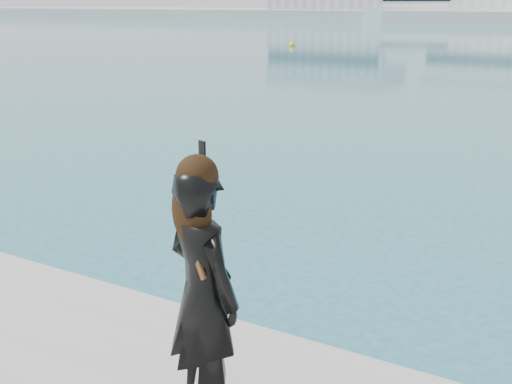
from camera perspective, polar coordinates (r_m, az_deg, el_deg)
motor_yacht at (r=122.72m, az=14.34°, el=15.66°), size 21.23×10.00×9.56m
buoy_extra at (r=54.60m, az=3.23°, el=12.79°), size 0.50×0.50×0.50m
woman at (r=4.31m, az=-4.81°, el=-8.40°), size 0.75×0.61×1.88m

